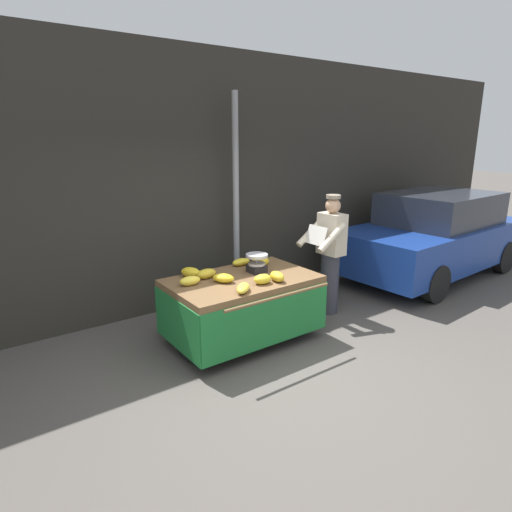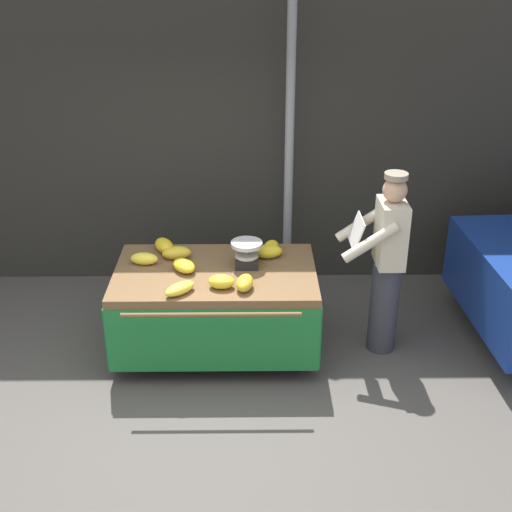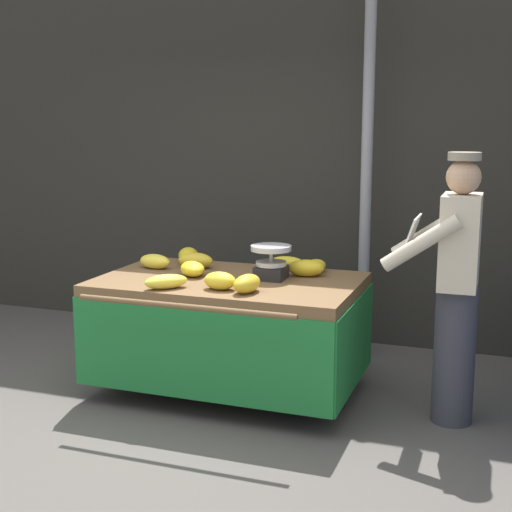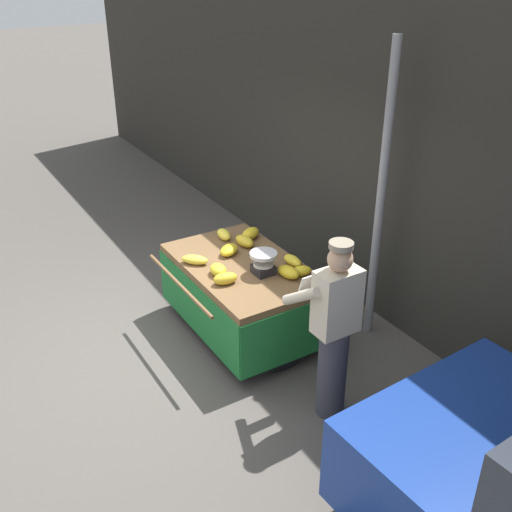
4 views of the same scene
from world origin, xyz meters
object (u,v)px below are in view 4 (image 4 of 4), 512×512
Objects in this scene: banana_bunch_2 at (250,234)px; vendor_person at (334,330)px; banana_bunch_0 at (224,234)px; banana_bunch_4 at (293,261)px; banana_cart at (243,282)px; banana_bunch_1 at (218,270)px; weighing_scale at (263,263)px; banana_bunch_7 at (289,272)px; banana_bunch_3 at (195,260)px; banana_bunch_5 at (302,271)px; banana_bunch_6 at (225,278)px; banana_bunch_9 at (245,241)px; street_pole at (381,199)px; banana_bunch_8 at (229,250)px.

vendor_person is (2.00, -0.37, -0.01)m from banana_bunch_2.
banana_bunch_0 is 0.97m from banana_bunch_4.
banana_bunch_0 reaches higher than banana_cart.
banana_bunch_2 is at bearing 127.99° from banana_bunch_1.
banana_bunch_7 is at bearing 40.74° from weighing_scale.
banana_bunch_3 reaches higher than banana_cart.
banana_bunch_7 is at bearing -101.50° from banana_bunch_5.
banana_bunch_9 is at bearing 136.84° from banana_bunch_6.
banana_bunch_5 is 0.78m from banana_bunch_6.
banana_bunch_2 is 2.04m from vendor_person.
banana_bunch_4 is (0.00, 0.36, -0.07)m from weighing_scale.
banana_bunch_6 reaches higher than banana_bunch_7.
banana_cart is at bearing -33.48° from banana_bunch_9.
banana_bunch_5 is 1.07m from vendor_person.
banana_bunch_0 is 0.66m from banana_bunch_3.
banana_bunch_2 is (0.15, 0.26, 0.01)m from banana_bunch_0.
banana_bunch_6 reaches higher than banana_bunch_1.
banana_bunch_1 is at bearing -52.01° from banana_bunch_2.
street_pole reaches higher than banana_bunch_4.
weighing_scale reaches higher than banana_bunch_6.
banana_bunch_7 is 0.97× the size of banana_bunch_9.
banana_bunch_5 is (0.22, -0.05, -0.00)m from banana_bunch_4.
vendor_person reaches higher than banana_cart.
banana_bunch_8 is (-0.78, -0.40, 0.00)m from banana_bunch_5.
banana_bunch_5 is 0.78× the size of banana_bunch_9.
banana_bunch_4 is 1.06× the size of banana_bunch_6.
banana_bunch_1 is 0.75× the size of banana_bunch_3.
banana_bunch_5 is at bearing 10.17° from banana_bunch_9.
weighing_scale is 1.29× the size of banana_bunch_1.
banana_bunch_4 is 1.01× the size of banana_bunch_7.
banana_bunch_4 is 0.67m from banana_bunch_9.
banana_bunch_4 is (0.55, 0.86, 0.00)m from banana_bunch_3.
banana_bunch_5 is at bearing 58.41° from banana_bunch_1.
banana_bunch_8 is (-0.27, -0.01, 0.27)m from banana_cart.
banana_bunch_5 is (0.44, 0.72, -0.01)m from banana_bunch_1.
banana_bunch_3 is 1.09× the size of banana_bunch_9.
street_pole is 14.33× the size of banana_bunch_1.
banana_bunch_0 is 0.86× the size of banana_bunch_3.
banana_bunch_7 is (-0.03, -0.14, 0.01)m from banana_bunch_5.
banana_bunch_1 is 0.91m from banana_bunch_2.
banana_bunch_9 is (-0.84, -0.02, -0.00)m from banana_bunch_7.
banana_bunch_7 reaches higher than banana_cart.
street_pole is 11.79× the size of banana_bunch_2.
banana_bunch_1 is at bearing -112.85° from street_pole.
banana_bunch_0 is at bearing 177.03° from vendor_person.
banana_bunch_2 is at bearing 135.55° from banana_bunch_6.
banana_bunch_5 is at bearing 159.45° from vendor_person.
banana_bunch_8 is at bearing -170.61° from weighing_scale.
banana_bunch_8 reaches higher than banana_bunch_5.
street_pole is 1.72× the size of banana_cart.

